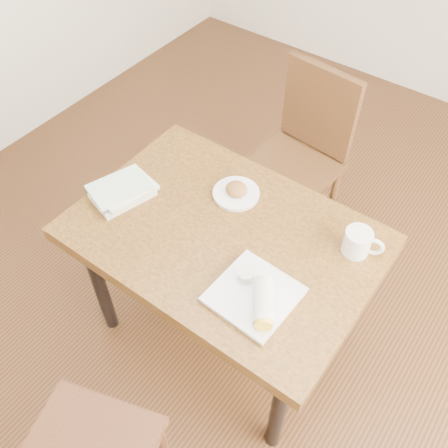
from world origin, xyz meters
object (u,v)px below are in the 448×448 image
Objects in this scene: chair_far at (302,148)px; plate_scone at (236,192)px; table at (224,247)px; plate_burrito at (257,297)px; coffee_mug at (359,242)px; book_stack at (123,191)px.

chair_far reaches higher than plate_scone.
plate_burrito is at bearing -33.71° from table.
table is at bearing -153.99° from coffee_mug.
chair_far is at bearing 92.95° from plate_scone.
plate_burrito is at bearing -7.51° from book_stack.
plate_burrito is (-0.17, -0.40, -0.03)m from coffee_mug.
plate_scone is (-0.08, 0.19, 0.11)m from table.
table is at bearing -82.37° from chair_far.
coffee_mug is 0.54× the size of book_stack.
plate_scone is at bearing -87.05° from chair_far.
chair_far is 5.00× the size of plate_scone.
book_stack reaches higher than table.
chair_far is (-0.11, 0.82, -0.11)m from table.
book_stack is at bearing -110.08° from chair_far.
coffee_mug is 0.43m from plate_burrito.
coffee_mug is (0.44, 0.22, 0.14)m from table.
plate_scone is 0.52m from coffee_mug.
table is 0.34m from plate_burrito.
book_stack is (-0.33, -0.91, 0.23)m from chair_far.
chair_far reaches higher than plate_burrito.
plate_burrito is at bearing -46.74° from plate_scone.
coffee_mug is at bearing 66.26° from plate_burrito.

